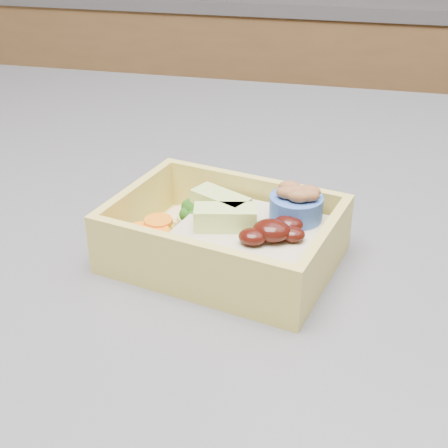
# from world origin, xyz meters

# --- Properties ---
(back_cabinets) EXTENTS (3.20, 0.62, 2.30)m
(back_cabinets) POSITION_xyz_m (0.00, 1.23, 0.89)
(back_cabinets) COLOR brown
(back_cabinets) RESTS_ON ground
(bento_box) EXTENTS (0.19, 0.15, 0.06)m
(bento_box) POSITION_xyz_m (-0.13, -0.16, 0.94)
(bento_box) COLOR #D5C158
(bento_box) RESTS_ON island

